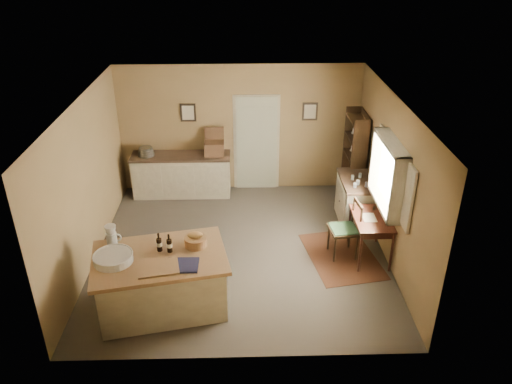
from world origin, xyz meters
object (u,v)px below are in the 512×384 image
desk_chair (344,230)px  right_cabinet (356,200)px  work_island (161,280)px  writing_desk (371,222)px  shelving_unit (356,158)px  sideboard (182,173)px

desk_chair → right_cabinet: bearing=61.2°
work_island → right_cabinet: 4.12m
writing_desk → right_cabinet: bearing=90.0°
right_cabinet → shelving_unit: (0.15, 0.90, 0.49)m
shelving_unit → desk_chair: bearing=-106.5°
writing_desk → sideboard: bearing=144.7°
work_island → right_cabinet: bearing=24.3°
work_island → right_cabinet: (3.36, 2.40, -0.02)m
work_island → shelving_unit: bearing=32.0°
writing_desk → desk_chair: size_ratio=0.97×
sideboard → writing_desk: 4.20m
sideboard → writing_desk: sideboard is taller
work_island → writing_desk: (3.36, 1.23, 0.19)m
desk_chair → right_cabinet: 1.21m
right_cabinet → writing_desk: bearing=-90.0°
work_island → sideboard: 3.65m
right_cabinet → shelving_unit: 1.03m
sideboard → writing_desk: bearing=-35.3°
sideboard → right_cabinet: sideboard is taller
writing_desk → right_cabinet: right_cabinet is taller
sideboard → desk_chair: sideboard is taller
work_island → writing_desk: work_island is taller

